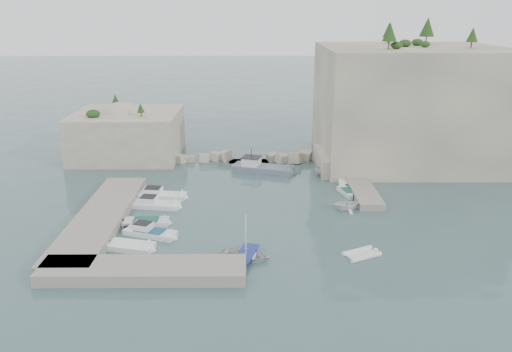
{
  "coord_description": "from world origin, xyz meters",
  "views": [
    {
      "loc": [
        -0.35,
        -51.19,
        22.33
      ],
      "look_at": [
        0.0,
        6.0,
        3.0
      ],
      "focal_mm": 35.0,
      "sensor_mm": 36.0,
      "label": 1
    }
  ],
  "objects_px": {
    "motorboat_e": "(131,249)",
    "tender_east_b": "(348,194)",
    "motorboat_c": "(146,224)",
    "inflatable_dinghy": "(361,256)",
    "motorboat_d": "(150,235)",
    "tender_east_d": "(328,176)",
    "tender_east_c": "(344,183)",
    "tender_east_a": "(346,210)",
    "motorboat_b": "(156,207)",
    "motorboat_a": "(161,198)",
    "work_boat": "(263,172)",
    "rowboat": "(246,258)"
  },
  "relations": [
    {
      "from": "motorboat_d",
      "to": "tender_east_a",
      "type": "xyz_separation_m",
      "value": [
        21.49,
        6.79,
        0.0
      ]
    },
    {
      "from": "motorboat_d",
      "to": "tender_east_d",
      "type": "bearing_deg",
      "value": 61.57
    },
    {
      "from": "motorboat_b",
      "to": "motorboat_d",
      "type": "height_order",
      "value": "same"
    },
    {
      "from": "motorboat_a",
      "to": "tender_east_a",
      "type": "bearing_deg",
      "value": -4.97
    },
    {
      "from": "motorboat_a",
      "to": "motorboat_e",
      "type": "distance_m",
      "value": 13.89
    },
    {
      "from": "motorboat_a",
      "to": "tender_east_b",
      "type": "relative_size",
      "value": 1.67
    },
    {
      "from": "motorboat_d",
      "to": "work_boat",
      "type": "xyz_separation_m",
      "value": [
        12.05,
        21.12,
        0.0
      ]
    },
    {
      "from": "motorboat_b",
      "to": "motorboat_e",
      "type": "relative_size",
      "value": 1.24
    },
    {
      "from": "motorboat_e",
      "to": "tender_east_a",
      "type": "distance_m",
      "value": 24.84
    },
    {
      "from": "motorboat_b",
      "to": "work_boat",
      "type": "distance_m",
      "value": 18.56
    },
    {
      "from": "motorboat_e",
      "to": "tender_east_b",
      "type": "bearing_deg",
      "value": 45.52
    },
    {
      "from": "motorboat_c",
      "to": "motorboat_d",
      "type": "distance_m",
      "value": 2.92
    },
    {
      "from": "inflatable_dinghy",
      "to": "tender_east_a",
      "type": "bearing_deg",
      "value": 61.73
    },
    {
      "from": "inflatable_dinghy",
      "to": "work_boat",
      "type": "distance_m",
      "value": 27.21
    },
    {
      "from": "motorboat_b",
      "to": "tender_east_c",
      "type": "distance_m",
      "value": 25.19
    },
    {
      "from": "tender_east_b",
      "to": "motorboat_e",
      "type": "bearing_deg",
      "value": 106.45
    },
    {
      "from": "rowboat",
      "to": "tender_east_c",
      "type": "bearing_deg",
      "value": -16.24
    },
    {
      "from": "rowboat",
      "to": "motorboat_a",
      "type": "bearing_deg",
      "value": 49.34
    },
    {
      "from": "rowboat",
      "to": "inflatable_dinghy",
      "type": "bearing_deg",
      "value": -72.26
    },
    {
      "from": "motorboat_c",
      "to": "tender_east_b",
      "type": "xyz_separation_m",
      "value": [
        23.58,
        9.09,
        0.0
      ]
    },
    {
      "from": "tender_east_a",
      "to": "work_boat",
      "type": "distance_m",
      "value": 17.15
    },
    {
      "from": "tender_east_c",
      "to": "tender_east_d",
      "type": "relative_size",
      "value": 1.19
    },
    {
      "from": "motorboat_e",
      "to": "tender_east_d",
      "type": "xyz_separation_m",
      "value": [
        22.57,
        22.32,
        0.0
      ]
    },
    {
      "from": "motorboat_a",
      "to": "work_boat",
      "type": "distance_m",
      "value": 16.47
    },
    {
      "from": "rowboat",
      "to": "work_boat",
      "type": "xyz_separation_m",
      "value": [
        2.08,
        26.2,
        0.0
      ]
    },
    {
      "from": "work_boat",
      "to": "motorboat_d",
      "type": "bearing_deg",
      "value": -102.47
    },
    {
      "from": "motorboat_d",
      "to": "tender_east_a",
      "type": "distance_m",
      "value": 22.53
    },
    {
      "from": "motorboat_a",
      "to": "tender_east_c",
      "type": "relative_size",
      "value": 1.32
    },
    {
      "from": "motorboat_e",
      "to": "motorboat_b",
      "type": "bearing_deg",
      "value": 101.11
    },
    {
      "from": "inflatable_dinghy",
      "to": "tender_east_b",
      "type": "bearing_deg",
      "value": 58.76
    },
    {
      "from": "work_boat",
      "to": "motorboat_c",
      "type": "bearing_deg",
      "value": -108.13
    },
    {
      "from": "motorboat_a",
      "to": "motorboat_d",
      "type": "bearing_deg",
      "value": -80.39
    },
    {
      "from": "motorboat_e",
      "to": "tender_east_d",
      "type": "height_order",
      "value": "tender_east_d"
    },
    {
      "from": "motorboat_c",
      "to": "motorboat_e",
      "type": "xyz_separation_m",
      "value": [
        -0.34,
        -5.79,
        0.0
      ]
    },
    {
      "from": "motorboat_a",
      "to": "tender_east_b",
      "type": "distance_m",
      "value": 23.43
    },
    {
      "from": "motorboat_c",
      "to": "tender_east_d",
      "type": "xyz_separation_m",
      "value": [
        22.23,
        16.53,
        0.0
      ]
    },
    {
      "from": "inflatable_dinghy",
      "to": "tender_east_d",
      "type": "height_order",
      "value": "tender_east_d"
    },
    {
      "from": "motorboat_c",
      "to": "motorboat_d",
      "type": "xyz_separation_m",
      "value": [
        0.99,
        -2.75,
        0.0
      ]
    },
    {
      "from": "motorboat_d",
      "to": "inflatable_dinghy",
      "type": "xyz_separation_m",
      "value": [
        20.93,
        -4.61,
        0.0
      ]
    },
    {
      "from": "motorboat_a",
      "to": "motorboat_b",
      "type": "height_order",
      "value": "same"
    },
    {
      "from": "motorboat_d",
      "to": "tender_east_a",
      "type": "height_order",
      "value": "tender_east_a"
    },
    {
      "from": "motorboat_c",
      "to": "inflatable_dinghy",
      "type": "xyz_separation_m",
      "value": [
        21.92,
        -7.36,
        0.0
      ]
    },
    {
      "from": "motorboat_b",
      "to": "tender_east_a",
      "type": "distance_m",
      "value": 22.36
    },
    {
      "from": "motorboat_d",
      "to": "motorboat_e",
      "type": "height_order",
      "value": "motorboat_d"
    },
    {
      "from": "tender_east_c",
      "to": "tender_east_d",
      "type": "bearing_deg",
      "value": 32.12
    },
    {
      "from": "motorboat_e",
      "to": "tender_east_d",
      "type": "bearing_deg",
      "value": 58.29
    },
    {
      "from": "tender_east_a",
      "to": "tender_east_d",
      "type": "height_order",
      "value": "tender_east_a"
    },
    {
      "from": "motorboat_a",
      "to": "motorboat_b",
      "type": "distance_m",
      "value": 3.06
    },
    {
      "from": "inflatable_dinghy",
      "to": "motorboat_e",
      "type": "bearing_deg",
      "value": 150.49
    },
    {
      "from": "motorboat_d",
      "to": "motorboat_e",
      "type": "relative_size",
      "value": 1.22
    }
  ]
}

